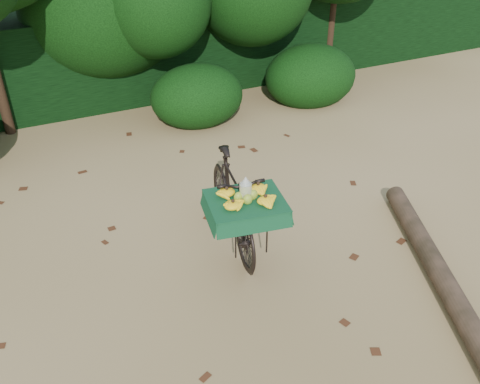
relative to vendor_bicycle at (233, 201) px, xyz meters
name	(u,v)px	position (x,y,z in m)	size (l,w,h in m)	color
ground	(215,282)	(-0.53, -0.64, -0.61)	(80.00, 80.00, 0.00)	tan
vendor_bicycle	(233,201)	(0.00, 0.00, 0.00)	(1.03, 2.03, 1.19)	black
fallen_log	(440,274)	(1.83, -1.77, -0.48)	(0.25, 0.25, 3.46)	brown
hedge_backdrop	(91,56)	(-0.53, 5.66, 0.29)	(26.00, 1.80, 1.80)	black
tree_row	(53,12)	(-1.18, 4.86, 1.39)	(14.50, 2.00, 4.00)	black
bush_clumps	(146,108)	(-0.03, 3.66, -0.16)	(8.80, 1.70, 0.90)	black
leaf_litter	(195,250)	(-0.53, 0.01, -0.60)	(7.00, 7.30, 0.01)	#452312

